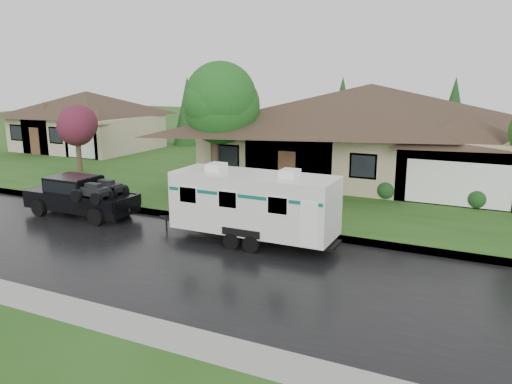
# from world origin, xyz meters

# --- Properties ---
(ground) EXTENTS (140.00, 140.00, 0.00)m
(ground) POSITION_xyz_m (0.00, 0.00, 0.00)
(ground) COLOR #214A17
(ground) RESTS_ON ground
(road) EXTENTS (140.00, 8.00, 0.01)m
(road) POSITION_xyz_m (0.00, -2.00, 0.01)
(road) COLOR black
(road) RESTS_ON ground
(curb) EXTENTS (140.00, 0.50, 0.15)m
(curb) POSITION_xyz_m (0.00, 2.25, 0.07)
(curb) COLOR gray
(curb) RESTS_ON ground
(lawn) EXTENTS (140.00, 26.00, 0.15)m
(lawn) POSITION_xyz_m (0.00, 15.00, 0.07)
(lawn) COLOR #214A17
(lawn) RESTS_ON ground
(house_main) EXTENTS (19.44, 10.80, 6.90)m
(house_main) POSITION_xyz_m (2.29, 13.84, 3.59)
(house_main) COLOR gray
(house_main) RESTS_ON lawn
(house_far) EXTENTS (10.80, 8.64, 5.80)m
(house_far) POSITION_xyz_m (-21.78, 15.85, 2.97)
(house_far) COLOR #C0B08F
(house_far) RESTS_ON lawn
(tree_left_green) EXTENTS (4.00, 4.00, 6.61)m
(tree_left_green) POSITION_xyz_m (-4.76, 7.36, 4.74)
(tree_left_green) COLOR #382B1E
(tree_left_green) RESTS_ON lawn
(tree_red) EXTENTS (2.48, 2.48, 4.11)m
(tree_red) POSITION_xyz_m (-15.15, 7.92, 2.99)
(tree_red) COLOR #382B1E
(tree_red) RESTS_ON lawn
(shrub_row) EXTENTS (13.60, 1.00, 1.00)m
(shrub_row) POSITION_xyz_m (2.00, 9.30, 0.65)
(shrub_row) COLOR #143814
(shrub_row) RESTS_ON lawn
(pickup_truck) EXTENTS (5.33, 2.02, 1.78)m
(pickup_truck) POSITION_xyz_m (-7.96, 0.62, 0.95)
(pickup_truck) COLOR black
(pickup_truck) RESTS_ON ground
(travel_trailer) EXTENTS (6.57, 2.31, 2.95)m
(travel_trailer) POSITION_xyz_m (0.84, 0.62, 1.56)
(travel_trailer) COLOR silver
(travel_trailer) RESTS_ON ground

